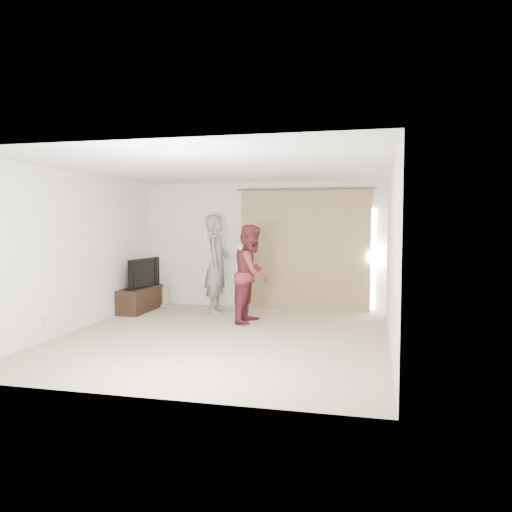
# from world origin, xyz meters

# --- Properties ---
(floor) EXTENTS (5.50, 5.50, 0.00)m
(floor) POSITION_xyz_m (0.00, 0.00, 0.00)
(floor) COLOR #BBA78C
(floor) RESTS_ON ground
(wall_back) EXTENTS (5.00, 0.04, 2.60)m
(wall_back) POSITION_xyz_m (0.00, 2.75, 1.30)
(wall_back) COLOR silver
(wall_back) RESTS_ON ground
(wall_left) EXTENTS (0.04, 5.50, 2.60)m
(wall_left) POSITION_xyz_m (-2.50, -0.00, 1.30)
(wall_left) COLOR silver
(wall_left) RESTS_ON ground
(ceiling) EXTENTS (5.00, 5.50, 0.01)m
(ceiling) POSITION_xyz_m (0.00, 0.00, 2.60)
(ceiling) COLOR silver
(ceiling) RESTS_ON wall_back
(curtain) EXTENTS (2.80, 0.11, 2.46)m
(curtain) POSITION_xyz_m (0.91, 2.68, 1.20)
(curtain) COLOR #967E5C
(curtain) RESTS_ON ground
(tv_console) EXTENTS (0.43, 1.24, 0.48)m
(tv_console) POSITION_xyz_m (-2.27, 1.76, 0.24)
(tv_console) COLOR black
(tv_console) RESTS_ON ground
(tv) EXTENTS (0.28, 1.02, 0.58)m
(tv) POSITION_xyz_m (-2.27, 1.76, 0.77)
(tv) COLOR black
(tv) RESTS_ON tv_console
(scratching_post) EXTENTS (0.31, 0.31, 0.41)m
(scratching_post) POSITION_xyz_m (-2.00, 2.38, 0.17)
(scratching_post) COLOR tan
(scratching_post) RESTS_ON ground
(person_man) EXTENTS (0.50, 0.73, 1.92)m
(person_man) POSITION_xyz_m (-0.72, 1.96, 0.96)
(person_man) COLOR slate
(person_man) RESTS_ON ground
(person_woman) EXTENTS (0.73, 0.90, 1.73)m
(person_woman) POSITION_xyz_m (0.17, 1.20, 0.87)
(person_woman) COLOR maroon
(person_woman) RESTS_ON ground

